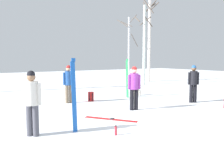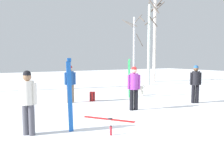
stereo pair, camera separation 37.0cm
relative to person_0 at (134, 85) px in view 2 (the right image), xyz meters
The scene contains 15 objects.
ground_plane 1.67m from the person_0, 98.28° to the right, with size 60.00×60.00×0.00m, color white.
person_0 is the anchor object (origin of this frame).
person_1 3.21m from the person_0, 118.06° to the left, with size 0.51×0.34×1.72m.
person_2 4.38m from the person_0, 165.49° to the right, with size 0.40×0.39×1.72m.
person_3 3.30m from the person_0, ahead, with size 0.47×0.34×1.72m.
dog 3.84m from the person_0, 50.00° to the left, with size 0.90×0.24×0.57m.
ski_pair_planted_0 3.09m from the person_0, 58.08° to the left, with size 0.06×0.19×1.99m.
ski_pair_planted_1 3.48m from the person_0, 156.50° to the right, with size 0.18×0.03×2.04m.
ski_pair_lying_1 2.02m from the person_0, 154.27° to the right, with size 1.18×1.61×0.05m.
ski_poles_0 4.17m from the person_0, ahead, with size 0.07×0.25×1.43m.
backpack_1 2.84m from the person_0, 99.68° to the left, with size 0.32×0.34×0.44m.
water_bottle_0 3.40m from the person_0, 136.84° to the right, with size 0.06×0.06×0.26m.
birch_tree_1 9.75m from the person_0, 47.02° to the left, with size 1.43×1.27×5.98m.
birch_tree_2 11.74m from the person_0, 53.79° to the left, with size 1.50×1.45×5.69m.
birch_tree_3 12.36m from the person_0, 45.45° to the left, with size 1.48×1.48×7.33m.
Camera 2 is at (-5.47, -6.35, 2.03)m, focal length 39.53 mm.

